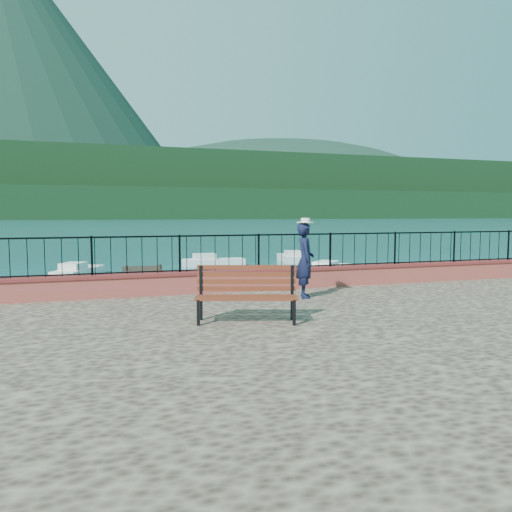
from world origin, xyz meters
TOP-DOWN VIEW (x-y plane):
  - ground at (0.00, 0.00)m, footprint 2000.00×2000.00m
  - parapet at (0.00, 3.70)m, footprint 28.00×0.46m
  - railing at (0.00, 3.70)m, footprint 27.00×0.05m
  - dock at (-2.00, 12.00)m, footprint 2.00×16.00m
  - far_forest at (0.00, 300.00)m, footprint 900.00×60.00m
  - foothills at (0.00, 360.00)m, footprint 900.00×120.00m
  - companion_hill at (220.00, 560.00)m, footprint 448.00×384.00m
  - park_bench at (-1.87, -0.17)m, footprint 2.08×1.22m
  - person at (0.39, 2.11)m, footprint 0.63×0.79m
  - hat at (0.39, 2.11)m, footprint 0.44×0.44m
  - boat_0 at (-6.31, 11.06)m, footprint 4.15×2.60m
  - boat_1 at (2.93, 10.05)m, footprint 3.79×2.28m
  - boat_2 at (7.72, 15.12)m, footprint 4.00×3.84m
  - boat_3 at (-5.32, 18.62)m, footprint 2.80×3.98m
  - boat_4 at (2.78, 21.67)m, footprint 4.02×1.57m
  - boat_5 at (8.61, 22.76)m, footprint 1.83×3.60m

SIDE VIEW (x-z plane):
  - ground at x=0.00m, z-range 0.00..0.00m
  - companion_hill at x=220.00m, z-range -90.00..90.00m
  - dock at x=-2.00m, z-range 0.00..0.30m
  - boat_0 at x=-6.31m, z-range 0.00..0.80m
  - boat_1 at x=2.93m, z-range 0.00..0.80m
  - boat_2 at x=7.72m, z-range 0.00..0.80m
  - boat_3 at x=-5.32m, z-range 0.00..0.80m
  - boat_4 at x=2.78m, z-range 0.00..0.80m
  - boat_5 at x=8.61m, z-range 0.00..0.80m
  - parapet at x=0.00m, z-range 1.20..1.78m
  - park_bench at x=-1.87m, z-range 0.97..2.07m
  - person at x=0.39m, z-range 1.20..3.09m
  - railing at x=0.00m, z-range 1.78..2.73m
  - hat at x=0.39m, z-range 3.09..3.21m
  - far_forest at x=0.00m, z-range 0.00..18.00m
  - foothills at x=0.00m, z-range 0.00..44.00m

